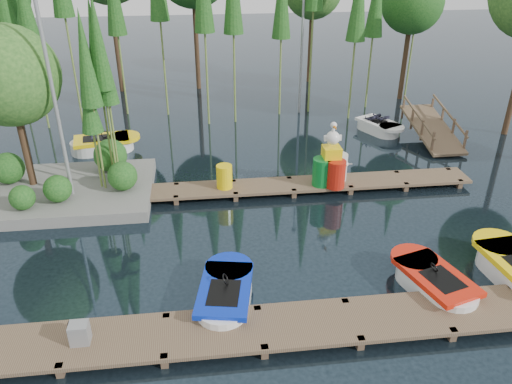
{
  "coord_description": "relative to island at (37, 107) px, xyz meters",
  "views": [
    {
      "loc": [
        -1.15,
        -13.01,
        8.27
      ],
      "look_at": [
        0.5,
        0.5,
        1.1
      ],
      "focal_mm": 35.0,
      "sensor_mm": 36.0,
      "label": 1
    }
  ],
  "objects": [
    {
      "name": "boat_blue",
      "position": [
        5.58,
        -6.59,
        -2.92
      ],
      "size": [
        1.72,
        2.92,
        0.92
      ],
      "rotation": [
        0.0,
        0.0,
        -0.19
      ],
      "color": "white",
      "rests_on": "ground"
    },
    {
      "name": "ground_plane",
      "position": [
        6.3,
        -3.29,
        -3.18
      ],
      "size": [
        90.0,
        90.0,
        0.0
      ],
      "primitive_type": "plane",
      "color": "#1D2B36"
    },
    {
      "name": "utility_cabinet",
      "position": [
        2.34,
        -7.79,
        -2.63
      ],
      "size": [
        0.41,
        0.35,
        0.5
      ],
      "primitive_type": "cube",
      "color": "gray",
      "rests_on": "near_dock"
    },
    {
      "name": "drum_cluster",
      "position": [
        9.69,
        -0.95,
        -2.22
      ],
      "size": [
        1.32,
        1.21,
        2.27
      ],
      "color": "#0C6F26",
      "rests_on": "far_dock"
    },
    {
      "name": "boat_white_far",
      "position": [
        13.37,
        4.5,
        -2.92
      ],
      "size": [
        2.08,
        2.71,
        1.17
      ],
      "rotation": [
        0.0,
        0.0,
        -0.42
      ],
      "color": "white",
      "rests_on": "ground"
    },
    {
      "name": "boat_red",
      "position": [
        10.9,
        -6.73,
        -2.92
      ],
      "size": [
        1.93,
        2.93,
        0.91
      ],
      "rotation": [
        0.0,
        0.0,
        0.29
      ],
      "color": "white",
      "rests_on": "ground"
    },
    {
      "name": "boat_yellow_far",
      "position": [
        1.15,
        3.74,
        -2.88
      ],
      "size": [
        3.02,
        1.74,
        1.43
      ],
      "rotation": [
        0.0,
        0.0,
        -0.18
      ],
      "color": "white",
      "rests_on": "ground"
    },
    {
      "name": "lamp_island",
      "position": [
        0.8,
        -0.79,
        1.08
      ],
      "size": [
        0.3,
        0.3,
        7.25
      ],
      "color": "gray",
      "rests_on": "ground"
    },
    {
      "name": "ramp",
      "position": [
        15.3,
        3.21,
        -2.6
      ],
      "size": [
        1.5,
        3.94,
        1.49
      ],
      "color": "brown",
      "rests_on": "ground"
    },
    {
      "name": "far_dock",
      "position": [
        7.3,
        -0.79,
        -2.95
      ],
      "size": [
        15.0,
        1.2,
        0.5
      ],
      "color": "brown",
      "rests_on": "ground"
    },
    {
      "name": "lamp_rear",
      "position": [
        10.3,
        7.71,
        1.08
      ],
      "size": [
        0.3,
        0.3,
        7.25
      ],
      "color": "gray",
      "rests_on": "ground"
    },
    {
      "name": "near_dock",
      "position": [
        6.3,
        -7.79,
        -2.95
      ],
      "size": [
        18.0,
        1.5,
        0.5
      ],
      "color": "brown",
      "rests_on": "ground"
    },
    {
      "name": "seagull_post",
      "position": [
        10.24,
        -0.79,
        -2.39
      ],
      "size": [
        0.46,
        0.25,
        0.74
      ],
      "color": "gray",
      "rests_on": "far_dock"
    },
    {
      "name": "island",
      "position": [
        0.0,
        0.0,
        0.0
      ],
      "size": [
        6.2,
        4.2,
        6.75
      ],
      "color": "slate",
      "rests_on": "ground"
    },
    {
      "name": "yellow_barrel",
      "position": [
        5.94,
        -0.79,
        -2.47
      ],
      "size": [
        0.55,
        0.55,
        0.83
      ],
      "primitive_type": "cylinder",
      "color": "yellow",
      "rests_on": "far_dock"
    }
  ]
}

